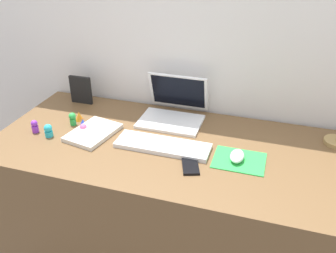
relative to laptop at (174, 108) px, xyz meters
name	(u,v)px	position (x,y,z in m)	size (l,w,h in m)	color
back_wall	(197,95)	(0.08, 0.15, 0.01)	(2.83, 0.05, 1.62)	silver
desk	(174,210)	(0.08, -0.25, -0.42)	(1.63, 0.72, 0.74)	brown
laptop	(174,108)	(0.00, 0.00, 0.00)	(0.30, 0.27, 0.21)	white
keyboard	(163,146)	(0.03, -0.28, -0.04)	(0.41, 0.13, 0.02)	white
mousepad	(239,160)	(0.36, -0.28, -0.05)	(0.21, 0.17, 0.00)	green
mouse	(237,156)	(0.35, -0.28, -0.03)	(0.06, 0.10, 0.03)	white
cell_phone	(190,165)	(0.18, -0.38, -0.05)	(0.06, 0.13, 0.01)	black
notebook_pad	(93,133)	(-0.31, -0.27, -0.04)	(0.17, 0.24, 0.02)	silver
picture_frame	(81,90)	(-0.52, 0.01, 0.02)	(0.12, 0.02, 0.15)	black
toy_figurine_pink	(83,128)	(-0.36, -0.26, -0.03)	(0.03, 0.03, 0.04)	pink
toy_figurine_blue	(83,122)	(-0.39, -0.21, -0.03)	(0.03, 0.03, 0.04)	blue
toy_figurine_purple	(35,126)	(-0.57, -0.33, -0.02)	(0.03, 0.03, 0.06)	purple
toy_figurine_orange	(79,116)	(-0.43, -0.17, -0.03)	(0.04, 0.04, 0.05)	orange
toy_figurine_cyan	(48,130)	(-0.49, -0.35, -0.02)	(0.04, 0.04, 0.06)	#28B7CC
toy_figurine_green	(73,118)	(-0.44, -0.22, -0.02)	(0.03, 0.03, 0.06)	green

